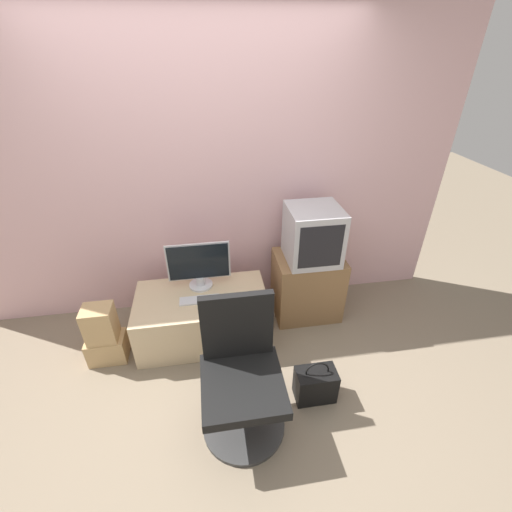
% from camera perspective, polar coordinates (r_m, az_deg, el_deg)
% --- Properties ---
extents(ground_plane, '(12.00, 12.00, 0.00)m').
position_cam_1_polar(ground_plane, '(2.70, -4.94, -24.49)').
color(ground_plane, '#7F705B').
extents(wall_back, '(4.40, 0.05, 2.60)m').
position_cam_1_polar(wall_back, '(2.98, -8.36, 13.16)').
color(wall_back, beige).
rests_on(wall_back, ground_plane).
extents(desk, '(1.10, 0.62, 0.44)m').
position_cam_1_polar(desk, '(3.06, -8.83, -9.92)').
color(desk, '#CCB289').
rests_on(desk, ground_plane).
extents(side_stand, '(0.60, 0.46, 0.62)m').
position_cam_1_polar(side_stand, '(3.26, 8.48, -4.83)').
color(side_stand, olive).
rests_on(side_stand, ground_plane).
extents(main_monitor, '(0.53, 0.20, 0.42)m').
position_cam_1_polar(main_monitor, '(2.92, -9.49, -1.53)').
color(main_monitor, silver).
rests_on(main_monitor, desk).
extents(keyboard, '(0.33, 0.10, 0.01)m').
position_cam_1_polar(keyboard, '(2.87, -9.36, -7.23)').
color(keyboard, silver).
rests_on(keyboard, desk).
extents(mouse, '(0.06, 0.04, 0.03)m').
position_cam_1_polar(mouse, '(2.88, -4.66, -6.54)').
color(mouse, silver).
rests_on(mouse, desk).
extents(crt_tv, '(0.44, 0.44, 0.48)m').
position_cam_1_polar(crt_tv, '(2.95, 9.47, 3.54)').
color(crt_tv, '#B7B7BC').
rests_on(crt_tv, side_stand).
extents(office_chair, '(0.56, 0.56, 0.96)m').
position_cam_1_polar(office_chair, '(2.34, -2.44, -19.73)').
color(office_chair, '#333333').
rests_on(office_chair, ground_plane).
extents(cardboard_box_lower, '(0.30, 0.21, 0.22)m').
position_cam_1_polar(cardboard_box_lower, '(3.16, -23.47, -13.84)').
color(cardboard_box_lower, tan).
rests_on(cardboard_box_lower, ground_plane).
extents(cardboard_box_upper, '(0.23, 0.19, 0.31)m').
position_cam_1_polar(cardboard_box_upper, '(2.99, -24.56, -10.24)').
color(cardboard_box_upper, tan).
rests_on(cardboard_box_upper, cardboard_box_lower).
extents(handbag, '(0.29, 0.18, 0.36)m').
position_cam_1_polar(handbag, '(2.69, 9.86, -20.30)').
color(handbag, black).
rests_on(handbag, ground_plane).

